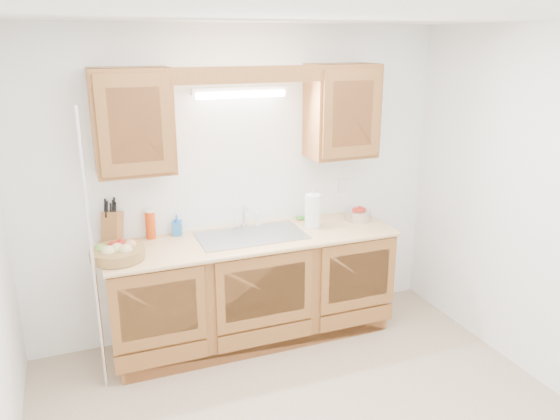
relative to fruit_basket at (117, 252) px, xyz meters
name	(u,v)px	position (x,y,z in m)	size (l,w,h in m)	color
room	(317,246)	(1.03, -1.10, 0.30)	(3.52, 3.50, 2.50)	#C5AC8E
base_cabinets	(253,289)	(1.03, 0.10, -0.51)	(2.20, 0.60, 0.86)	#9E5E2E
countertop	(252,239)	(1.03, 0.09, -0.07)	(2.30, 0.63, 0.04)	#E3B477
upper_cabinet_left	(132,122)	(0.20, 0.24, 0.87)	(0.55, 0.33, 0.75)	#9E5E2E
upper_cabinet_right	(342,111)	(1.86, 0.24, 0.87)	(0.55, 0.33, 0.75)	#9E5E2E
valance	(250,75)	(1.03, 0.09, 1.19)	(2.20, 0.05, 0.12)	#9E5E2E
fluorescent_fixture	(241,92)	(1.03, 0.32, 1.04)	(0.76, 0.08, 0.08)	white
sink	(252,244)	(1.03, 0.11, -0.12)	(0.84, 0.46, 0.36)	#9E9EA3
wire_shelf_pole	(93,257)	(-0.17, -0.16, 0.05)	(0.03, 0.03, 2.00)	silver
outlet_plate	(343,185)	(1.98, 0.39, 0.20)	(0.08, 0.01, 0.12)	white
fruit_basket	(117,252)	(0.00, 0.00, 0.00)	(0.47, 0.47, 0.12)	olive
knife_block	(112,227)	(0.00, 0.33, 0.08)	(0.20, 0.24, 0.36)	#9E5E2E
orange_canister	(150,224)	(0.29, 0.34, 0.06)	(0.09, 0.09, 0.23)	#D03F0B
soap_bottle	(177,225)	(0.49, 0.34, 0.03)	(0.08, 0.08, 0.17)	blue
sponge	(302,218)	(1.57, 0.34, -0.04)	(0.11, 0.08, 0.02)	#CC333F
paper_towel	(313,211)	(1.57, 0.14, 0.08)	(0.17, 0.17, 0.33)	silver
apple_bowl	(358,214)	(2.01, 0.16, 0.00)	(0.23, 0.23, 0.12)	silver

